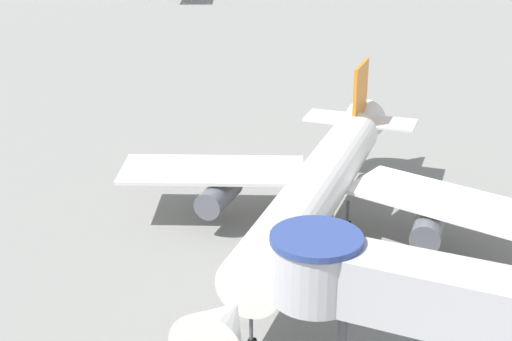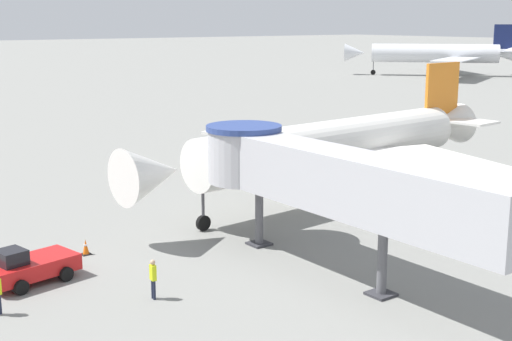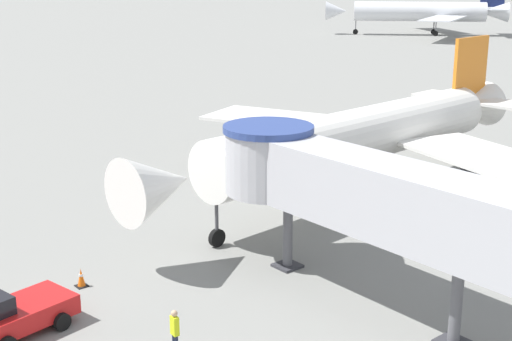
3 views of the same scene
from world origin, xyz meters
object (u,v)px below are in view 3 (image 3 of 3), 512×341
at_px(ground_crew_wing_walker, 175,330).
at_px(main_airplane, 366,136).
at_px(jet_bridge, 373,194).
at_px(traffic_cone_near_nose, 81,278).
at_px(pushback_tug_red, 14,314).
at_px(traffic_cone_starboard_wing, 512,250).
at_px(background_jet_navy_tail, 424,12).

bearing_deg(ground_crew_wing_walker, main_airplane, -60.54).
height_order(jet_bridge, traffic_cone_near_nose, jet_bridge).
xyz_separation_m(pushback_tug_red, traffic_cone_starboard_wing, (7.72, 21.00, -0.48)).
bearing_deg(main_airplane, ground_crew_wing_walker, -70.73).
xyz_separation_m(main_airplane, jet_bridge, (9.83, -10.68, 0.96)).
height_order(main_airplane, traffic_cone_starboard_wing, main_airplane).
distance_m(main_airplane, traffic_cone_near_nose, 19.13).
xyz_separation_m(jet_bridge, ground_crew_wing_walker, (-1.55, -8.26, -3.64)).
relative_size(main_airplane, traffic_cone_starboard_wing, 50.57).
distance_m(ground_crew_wing_walker, background_jet_navy_tail, 134.44).
xyz_separation_m(main_airplane, pushback_tug_red, (3.03, -22.57, -2.95)).
xyz_separation_m(traffic_cone_near_nose, background_jet_navy_tail, (-67.63, 111.34, 4.42)).
height_order(traffic_cone_near_nose, traffic_cone_starboard_wing, traffic_cone_near_nose).
bearing_deg(pushback_tug_red, background_jet_navy_tail, 110.83).
distance_m(jet_bridge, ground_crew_wing_walker, 9.16).
bearing_deg(traffic_cone_starboard_wing, jet_bridge, -95.80).
bearing_deg(ground_crew_wing_walker, traffic_cone_near_nose, 4.90).
bearing_deg(background_jet_navy_tail, traffic_cone_near_nose, -11.65).
bearing_deg(background_jet_navy_tail, traffic_cone_starboard_wing, -3.44).
bearing_deg(traffic_cone_starboard_wing, background_jet_navy_tail, 129.49).
bearing_deg(ground_crew_wing_walker, traffic_cone_starboard_wing, -92.25).
distance_m(traffic_cone_near_nose, traffic_cone_starboard_wing, 19.89).
xyz_separation_m(pushback_tug_red, ground_crew_wing_walker, (5.24, 3.62, 0.26)).
bearing_deg(jet_bridge, pushback_tug_red, -119.38).
distance_m(main_airplane, background_jet_navy_tail, 114.12).
bearing_deg(pushback_tug_red, jet_bridge, 49.84).
distance_m(main_airplane, jet_bridge, 14.54).
relative_size(pushback_tug_red, ground_crew_wing_walker, 2.50).
height_order(main_airplane, background_jet_navy_tail, background_jet_navy_tail).
relative_size(ground_crew_wing_walker, background_jet_navy_tail, 0.06).
distance_m(pushback_tug_red, background_jet_navy_tail, 134.67).
xyz_separation_m(main_airplane, background_jet_navy_tail, (-66.78, 92.53, 1.09)).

